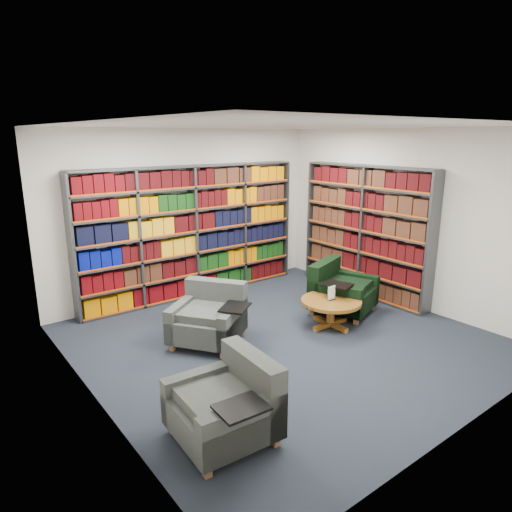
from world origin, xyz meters
TOP-DOWN VIEW (x-y plane):
  - room_shell at (0.00, 0.00)m, footprint 5.02×5.02m
  - bookshelf_back at (0.00, 2.34)m, footprint 4.00×0.28m
  - bookshelf_right at (2.34, 0.60)m, footprint 0.28×2.50m
  - chair_teal_left at (-0.78, 0.59)m, footprint 1.19×1.20m
  - chair_green_right at (1.37, 0.27)m, footprint 1.14×1.10m
  - chair_teal_front at (-1.72, -1.26)m, footprint 0.89×1.01m
  - coffee_table at (0.84, -0.08)m, footprint 0.87×0.87m

SIDE VIEW (x-z plane):
  - chair_teal_front at x=-1.72m, z-range -0.07..0.69m
  - chair_teal_left at x=-0.78m, z-range -0.07..0.70m
  - chair_green_right at x=1.37m, z-range -0.08..0.71m
  - coffee_table at x=0.84m, z-range 0.02..0.63m
  - bookshelf_back at x=0.00m, z-range 0.00..2.20m
  - bookshelf_right at x=2.34m, z-range 0.00..2.20m
  - room_shell at x=0.00m, z-range -0.01..2.81m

